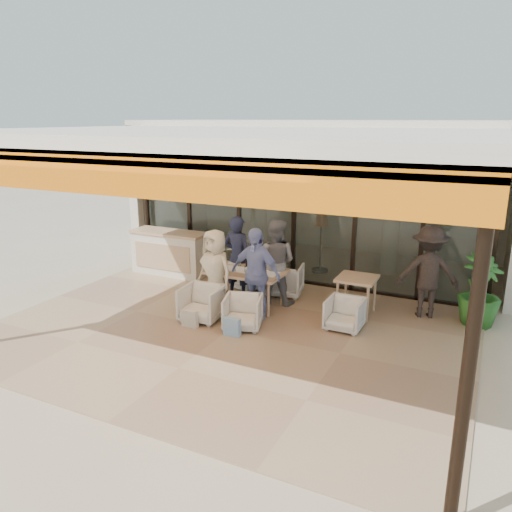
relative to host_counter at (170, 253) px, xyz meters
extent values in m
plane|color=#C6B293|center=(2.83, -2.30, -0.53)|extent=(70.00, 70.00, 0.00)
cube|color=tan|center=(2.83, -2.30, -0.53)|extent=(8.00, 6.00, 0.01)
cube|color=silver|center=(2.83, -2.30, 2.77)|extent=(8.00, 6.00, 0.20)
cube|color=orange|center=(2.83, -5.24, 2.49)|extent=(8.00, 0.12, 0.45)
cube|color=orange|center=(2.83, -4.55, 2.61)|extent=(8.00, 1.50, 0.06)
cylinder|color=black|center=(6.71, -5.18, 1.07)|extent=(0.12, 0.12, 3.20)
cylinder|color=black|center=(-1.05, 0.58, 1.07)|extent=(0.12, 0.12, 3.20)
cylinder|color=black|center=(6.71, 0.58, 1.07)|extent=(0.12, 0.12, 3.20)
cube|color=#9EADA3|center=(2.83, 0.70, 1.07)|extent=(8.00, 0.03, 3.20)
cube|color=black|center=(2.83, 0.70, -0.49)|extent=(8.00, 0.10, 0.08)
cube|color=black|center=(2.83, 0.70, 2.63)|extent=(8.00, 0.10, 0.08)
cube|color=black|center=(-1.17, 0.70, 1.07)|extent=(0.08, 0.10, 3.20)
cube|color=black|center=(0.13, 0.70, 1.07)|extent=(0.08, 0.10, 3.20)
cube|color=black|center=(1.48, 0.70, 1.07)|extent=(0.08, 0.10, 3.20)
cube|color=black|center=(2.83, 0.70, 1.07)|extent=(0.08, 0.10, 3.20)
cube|color=black|center=(4.18, 0.70, 1.07)|extent=(0.08, 0.10, 3.20)
cube|color=black|center=(5.53, 0.70, 1.07)|extent=(0.08, 0.10, 3.20)
cube|color=black|center=(6.83, 0.70, 1.07)|extent=(0.08, 0.10, 3.20)
cube|color=silver|center=(2.83, 4.20, 1.17)|extent=(9.00, 0.25, 3.40)
cube|color=silver|center=(-1.57, 2.45, 1.17)|extent=(0.25, 3.50, 3.40)
cube|color=silver|center=(2.83, 2.45, 2.87)|extent=(9.00, 3.50, 0.25)
cube|color=tan|center=(2.83, 2.45, -0.52)|extent=(8.00, 3.50, 0.02)
cylinder|color=silver|center=(1.23, 2.30, 0.97)|extent=(0.40, 0.40, 3.00)
cylinder|color=silver|center=(4.63, 2.30, 0.97)|extent=(0.40, 0.40, 3.00)
cylinder|color=black|center=(1.63, 1.90, 2.47)|extent=(0.03, 0.03, 0.70)
cube|color=black|center=(1.63, 1.90, 2.02)|extent=(0.30, 0.30, 0.40)
sphere|color=#FFBF72|center=(1.63, 1.90, 2.02)|extent=(0.18, 0.18, 0.18)
cylinder|color=black|center=(5.13, 1.90, 2.47)|extent=(0.03, 0.03, 0.70)
cube|color=black|center=(5.13, 1.90, 2.02)|extent=(0.30, 0.30, 0.40)
sphere|color=#FFBF72|center=(5.13, 1.90, 2.02)|extent=(0.18, 0.18, 0.18)
cylinder|color=black|center=(3.13, 1.70, -0.48)|extent=(0.40, 0.40, 0.05)
cylinder|color=black|center=(3.13, 1.70, 0.52)|extent=(0.04, 0.04, 2.10)
cone|color=orange|center=(3.13, 1.70, 1.17)|extent=(0.32, 0.32, 1.10)
cube|color=silver|center=(0.00, 0.00, -0.03)|extent=(1.80, 0.60, 1.00)
cube|color=tan|center=(0.00, 0.00, 0.48)|extent=(1.85, 0.65, 0.06)
cube|color=tan|center=(0.00, -0.31, -0.03)|extent=(1.50, 0.02, 0.60)
cube|color=tan|center=(2.57, -1.10, 0.19)|extent=(1.50, 0.90, 0.05)
cube|color=white|center=(2.57, -1.10, 0.21)|extent=(1.30, 0.35, 0.01)
cylinder|color=tan|center=(1.95, -1.42, -0.18)|extent=(0.06, 0.06, 0.70)
cylinder|color=tan|center=(3.19, -1.42, -0.18)|extent=(0.06, 0.06, 0.70)
cylinder|color=tan|center=(1.95, -0.78, -0.18)|extent=(0.06, 0.06, 0.70)
cylinder|color=tan|center=(3.19, -0.78, -0.18)|extent=(0.06, 0.06, 0.70)
cylinder|color=white|center=(2.12, -1.25, 0.27)|extent=(0.06, 0.06, 0.11)
cylinder|color=white|center=(2.32, -0.90, 0.27)|extent=(0.06, 0.06, 0.11)
cylinder|color=white|center=(2.62, -1.20, 0.27)|extent=(0.06, 0.06, 0.11)
cylinder|color=white|center=(2.87, -0.92, 0.27)|extent=(0.06, 0.06, 0.11)
cylinder|color=white|center=(3.07, -1.30, 0.27)|extent=(0.06, 0.06, 0.11)
cylinder|color=white|center=(2.02, -1.05, 0.27)|extent=(0.06, 0.06, 0.11)
cylinder|color=#995316|center=(2.02, -0.95, 0.30)|extent=(0.07, 0.07, 0.16)
cylinder|color=black|center=(2.47, -0.82, 0.30)|extent=(0.09, 0.09, 0.17)
cylinder|color=black|center=(2.47, -0.82, 0.39)|extent=(0.10, 0.10, 0.01)
cylinder|color=white|center=(2.12, -1.40, 0.22)|extent=(0.22, 0.22, 0.01)
cylinder|color=white|center=(3.02, -1.40, 0.22)|extent=(0.22, 0.22, 0.01)
cylinder|color=white|center=(2.12, -0.78, 0.22)|extent=(0.22, 0.22, 0.01)
cylinder|color=white|center=(3.02, -0.78, 0.22)|extent=(0.22, 0.22, 0.01)
imported|color=silver|center=(2.15, -0.15, -0.23)|extent=(0.74, 0.72, 0.60)
imported|color=silver|center=(2.99, -0.15, -0.17)|extent=(0.82, 0.79, 0.73)
imported|color=silver|center=(2.15, -2.05, -0.17)|extent=(0.75, 0.71, 0.72)
imported|color=silver|center=(2.99, -2.05, -0.20)|extent=(0.78, 0.76, 0.65)
imported|color=#1B1F3B|center=(2.15, -0.65, 0.32)|extent=(0.64, 0.44, 1.70)
imported|color=slate|center=(2.99, -0.65, 0.32)|extent=(0.87, 0.70, 1.70)
imported|color=#EEE4C4|center=(2.15, -1.55, 0.27)|extent=(0.88, 0.68, 1.60)
imported|color=#7E8AD2|center=(2.99, -1.55, 0.33)|extent=(1.04, 0.53, 1.71)
cube|color=silver|center=(2.15, -2.45, -0.36)|extent=(0.30, 0.10, 0.34)
cube|color=#99BFD8|center=(2.99, -2.45, -0.36)|extent=(0.30, 0.10, 0.34)
cube|color=tan|center=(4.60, -0.57, 0.19)|extent=(0.70, 0.70, 0.05)
cylinder|color=tan|center=(4.32, -0.85, -0.18)|extent=(0.05, 0.05, 0.70)
cylinder|color=tan|center=(4.88, -0.85, -0.18)|extent=(0.05, 0.05, 0.70)
cylinder|color=tan|center=(4.32, -0.29, -0.18)|extent=(0.05, 0.05, 0.70)
cylinder|color=tan|center=(4.88, -0.29, -0.18)|extent=(0.05, 0.05, 0.70)
imported|color=silver|center=(4.60, -1.32, -0.22)|extent=(0.61, 0.58, 0.63)
imported|color=black|center=(5.78, -0.10, 0.33)|extent=(1.24, 0.90, 1.73)
imported|color=#1E5919|center=(6.67, -0.10, 0.12)|extent=(1.03, 1.03, 1.30)
camera|label=1|loc=(6.75, -9.26, 3.04)|focal=35.00mm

